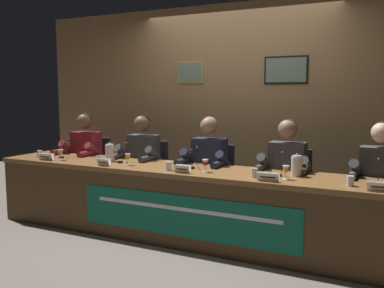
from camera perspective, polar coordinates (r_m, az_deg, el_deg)
ground_plane at (r=4.55m, az=-0.00°, el=-12.43°), size 12.00×12.00×0.00m
wall_back_panelled at (r=5.48m, az=5.98°, el=4.70°), size 5.82×0.14×2.60m
conference_table at (r=4.31m, az=-0.67°, el=-6.40°), size 4.62×0.74×0.74m
chair_far_left at (r=5.81m, az=-13.02°, el=-3.81°), size 0.44×0.45×0.91m
panelist_far_left at (r=5.61m, az=-14.39°, el=-1.35°), size 0.51×0.48×1.24m
nameplate_far_left at (r=5.17m, az=-18.76°, el=-1.60°), size 0.20×0.06×0.08m
juice_glass_far_left at (r=5.12m, az=-17.04°, el=-1.09°), size 0.06×0.06×0.12m
water_cup_far_left at (r=5.40m, az=-19.54°, el=-1.31°), size 0.06×0.06×0.08m
microphone_far_left at (r=5.30m, az=-16.64°, el=-0.95°), size 0.06×0.17×0.22m
chair_left at (r=5.31m, az=-5.76°, el=-4.67°), size 0.44×0.45×0.91m
panelist_left at (r=5.09m, az=-6.99°, el=-2.00°), size 0.51×0.48×1.24m
nameplate_left at (r=4.61m, az=-11.62°, el=-2.37°), size 0.15×0.06×0.08m
juice_glass_left at (r=4.60m, az=-8.51°, el=-1.74°), size 0.06×0.06×0.12m
water_cup_left at (r=4.76m, az=-12.14°, el=-2.11°), size 0.06×0.06×0.08m
microphone_left at (r=4.80m, az=-9.24°, el=-1.53°), size 0.06×0.17×0.22m
chair_center at (r=4.91m, az=2.86°, el=-5.58°), size 0.44×0.45×0.91m
panelist_center at (r=4.68m, az=1.91°, el=-2.74°), size 0.51×0.48×1.24m
nameplate_center at (r=4.12m, az=-1.29°, el=-3.31°), size 0.17×0.06×0.08m
juice_glass_center at (r=4.16m, az=1.76°, el=-2.56°), size 0.06×0.06×0.12m
water_cup_center at (r=4.26m, az=-3.11°, el=-3.01°), size 0.06×0.06×0.08m
microphone_center at (r=4.37m, az=0.21°, el=-2.25°), size 0.06×0.17×0.22m
chair_right at (r=4.65m, az=12.76°, el=-6.47°), size 0.44×0.45×0.91m
panelist_right at (r=4.40m, az=12.23°, el=-3.51°), size 0.51×0.48×1.24m
nameplate_right at (r=3.79m, az=10.06°, el=-4.31°), size 0.20×0.06×0.08m
juice_glass_right at (r=3.90m, az=12.33°, el=-3.36°), size 0.06×0.06×0.12m
water_cup_right at (r=3.95m, az=8.27°, el=-3.85°), size 0.06×0.06×0.08m
microphone_right at (r=4.07m, az=11.58°, el=-3.07°), size 0.06×0.17×0.22m
chair_far_right at (r=4.53m, az=23.53°, el=-7.21°), size 0.44×0.45×0.91m
panelist_far_right at (r=4.28m, az=23.57°, el=-4.22°), size 0.51×0.48×1.24m
nameplate_far_right at (r=3.65m, az=23.72°, el=-5.21°), size 0.19×0.06×0.08m
water_cup_far_right at (r=3.78m, az=20.26°, el=-4.67°), size 0.06×0.06×0.08m
microphone_far_right at (r=3.91m, az=23.41°, el=-3.90°), size 0.06×0.17×0.22m
water_pitcher_left_side at (r=4.91m, az=-10.83°, el=-1.13°), size 0.15×0.10×0.21m
water_pitcher_right_side at (r=4.07m, az=13.72°, el=-2.84°), size 0.15×0.10×0.21m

